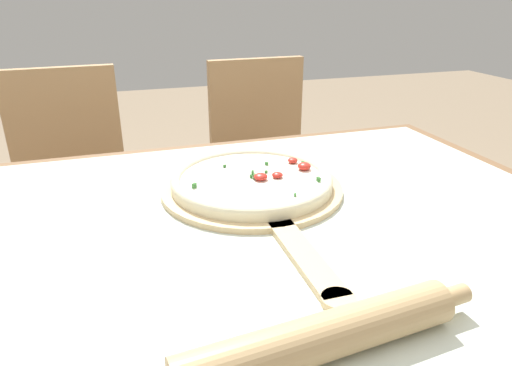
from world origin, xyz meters
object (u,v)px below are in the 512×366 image
at_px(pizza, 252,180).
at_px(rolling_pin, 321,338).
at_px(chair_left, 73,180).
at_px(pizza_peel, 255,192).
at_px(chair_right, 264,159).

bearing_deg(pizza, rolling_pin, -97.80).
relative_size(pizza, chair_left, 0.39).
xyz_separation_m(pizza_peel, chair_left, (-0.43, 0.77, -0.22)).
distance_m(pizza_peel, chair_right, 0.84).
height_order(chair_left, chair_right, same).
bearing_deg(pizza_peel, chair_right, 70.16).
relative_size(pizza_peel, pizza, 1.81).
xyz_separation_m(pizza, rolling_pin, (-0.07, -0.49, 0.00)).
bearing_deg(rolling_pin, pizza, 82.20).
xyz_separation_m(rolling_pin, chair_left, (-0.37, 1.23, -0.24)).
relative_size(pizza_peel, chair_right, 0.70).
distance_m(pizza, chair_left, 0.89).
height_order(pizza_peel, chair_left, chair_left).
relative_size(rolling_pin, chair_right, 0.50).
bearing_deg(chair_right, chair_left, 178.58).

